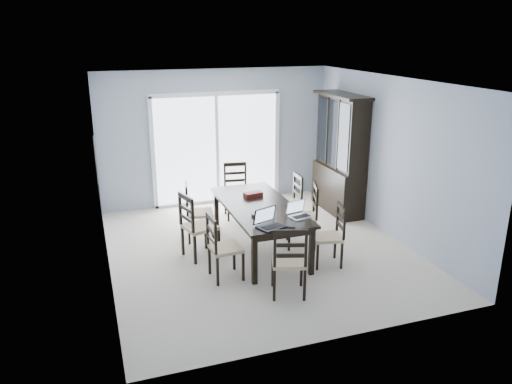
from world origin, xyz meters
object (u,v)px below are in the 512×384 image
Objects in this scene: chair_end_far at (236,184)px; laptop_dark at (272,223)px; china_hutch at (340,155)px; chair_right_near at (334,229)px; hot_tub at (195,163)px; chair_end_near at (289,255)px; laptop_silver at (301,214)px; chair_left_mid at (194,219)px; chair_left_near at (219,240)px; cell_phone at (291,227)px; chair_left_far at (194,205)px; chair_right_far at (292,196)px; chair_right_mid at (308,209)px; dining_table at (259,210)px; game_box at (253,194)px.

chair_end_far is 2.55m from laptop_dark.
chair_right_near is (-1.17, -2.04, -0.52)m from china_hutch.
chair_end_far is 2.01m from hot_tub.
chair_end_near is 0.96m from laptop_silver.
chair_left_mid is 2.05m from chair_right_near.
cell_phone is at bearing 68.98° from chair_left_near.
chair_end_far reaches higher than laptop_silver.
chair_left_far reaches higher than laptop_dark.
chair_right_far is (1.69, -0.06, -0.00)m from chair_left_far.
chair_left_mid is 1.77m from chair_end_near.
chair_right_mid is at bearing -74.70° from hot_tub.
hot_tub is at bearing 25.97° from chair_right_near.
china_hutch reaches higher than chair_right_near.
laptop_dark is 0.57m from laptop_silver.
chair_end_far is (0.12, 1.62, -0.07)m from dining_table.
chair_right_mid reaches higher than game_box.
game_box is (0.89, -0.36, 0.20)m from chair_left_far.
dining_table is 2.41m from china_hutch.
chair_left_far is (-0.03, 1.46, 0.02)m from chair_left_near.
china_hutch is 1.98× the size of chair_left_far.
chair_right_far is at bearing 39.91° from dining_table.
game_box is (-1.99, -0.84, -0.29)m from china_hutch.
laptop_dark is (-0.26, -2.53, 0.21)m from chair_end_far.
laptop_silver is at bearing 104.13° from chair_end_far.
chair_left_near is 1.05m from chair_end_near.
chair_right_mid is (-1.24, -1.32, -0.45)m from china_hutch.
china_hutch is 2.55m from laptop_silver.
chair_left_far is 1.83m from laptop_dark.
chair_left_far is 3.85× the size of game_box.
chair_left_far is 1.83m from chair_right_mid.
chair_left_far reaches higher than hot_tub.
cell_phone is (0.95, -1.76, 0.17)m from chair_left_far.
chair_left_far is at bearing 82.01° from chair_right_mid.
chair_left_mid is at bearing 104.82° from chair_right_mid.
chair_right_far is (0.83, 0.70, -0.09)m from dining_table.
chair_right_near is at bearing 83.82° from chair_left_near.
chair_end_near reaches higher than cell_phone.
laptop_silver is 0.18× the size of hot_tub.
hot_tub reaches higher than game_box.
chair_end_near reaches higher than chair_left_near.
chair_right_near is (1.68, -0.09, -0.02)m from chair_left_near.
hot_tub is at bearing 93.50° from dining_table.
china_hutch is 1.40m from chair_right_far.
laptop_dark is at bearing -135.07° from china_hutch.
chair_left_far reaches higher than laptop_silver.
hot_tub is (0.79, 3.54, -0.10)m from chair_left_mid.
chair_right_mid is 1.06× the size of chair_right_far.
game_box is at bearing 62.61° from laptop_dark.
chair_right_far is (0.05, 0.76, -0.04)m from chair_right_mid.
chair_right_mid is at bearing 70.52° from chair_left_mid.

